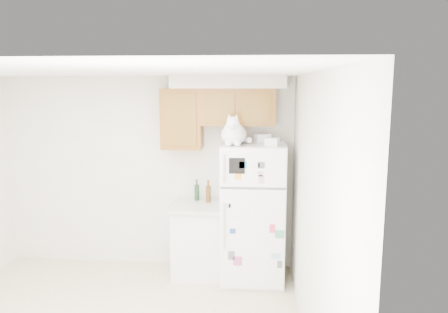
# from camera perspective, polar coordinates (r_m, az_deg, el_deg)

# --- Properties ---
(room_shell) EXTENTS (3.84, 4.04, 2.52)m
(room_shell) POSITION_cam_1_polar(r_m,az_deg,el_deg) (4.09, -14.47, -1.13)
(room_shell) COLOR silver
(room_shell) RESTS_ON ground_plane
(refrigerator) EXTENTS (0.76, 0.78, 1.70)m
(refrigerator) POSITION_cam_1_polar(r_m,az_deg,el_deg) (5.39, 3.79, -7.31)
(refrigerator) COLOR white
(refrigerator) RESTS_ON ground_plane
(base_counter) EXTENTS (0.64, 0.64, 0.92)m
(base_counter) POSITION_cam_1_polar(r_m,az_deg,el_deg) (5.63, -3.41, -10.72)
(base_counter) COLOR white
(base_counter) RESTS_ON ground_plane
(cat) EXTENTS (0.36, 0.53, 0.37)m
(cat) POSITION_cam_1_polar(r_m,az_deg,el_deg) (5.06, 1.27, 3.07)
(cat) COLOR white
(cat) RESTS_ON refrigerator
(storage_box_back) EXTENTS (0.22, 0.19, 0.10)m
(storage_box_back) POSITION_cam_1_polar(r_m,az_deg,el_deg) (5.37, 5.03, 2.44)
(storage_box_back) COLOR white
(storage_box_back) RESTS_ON refrigerator
(storage_box_front) EXTENTS (0.18, 0.15, 0.09)m
(storage_box_front) POSITION_cam_1_polar(r_m,az_deg,el_deg) (5.05, 6.30, 1.91)
(storage_box_front) COLOR white
(storage_box_front) RESTS_ON refrigerator
(bottle_green) EXTENTS (0.06, 0.06, 0.28)m
(bottle_green) POSITION_cam_1_polar(r_m,az_deg,el_deg) (5.64, -3.57, -4.36)
(bottle_green) COLOR #19381E
(bottle_green) RESTS_ON base_counter
(bottle_amber) EXTENTS (0.07, 0.07, 0.29)m
(bottle_amber) POSITION_cam_1_polar(r_m,az_deg,el_deg) (5.55, -2.08, -4.53)
(bottle_amber) COLOR #593814
(bottle_amber) RESTS_ON base_counter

